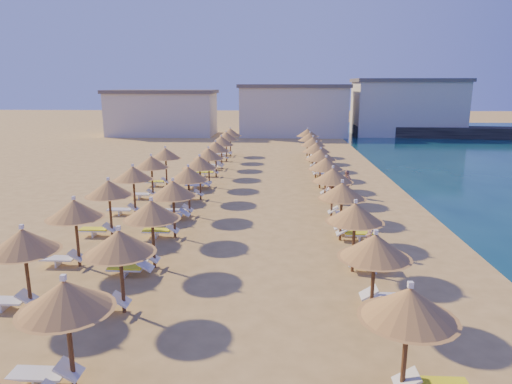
# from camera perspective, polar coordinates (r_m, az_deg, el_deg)

# --- Properties ---
(ground) EXTENTS (220.00, 220.00, 0.00)m
(ground) POSITION_cam_1_polar(r_m,az_deg,el_deg) (22.57, -0.18, -5.56)
(ground) COLOR tan
(ground) RESTS_ON ground
(jetty) EXTENTS (30.27, 7.91, 1.50)m
(jetty) POSITION_cam_1_polar(r_m,az_deg,el_deg) (70.31, 24.48, 6.79)
(jetty) COLOR black
(jetty) RESTS_ON ground
(hotel_blocks) EXTENTS (51.24, 9.85, 8.10)m
(hotel_blocks) POSITION_cam_1_polar(r_m,az_deg,el_deg) (67.65, 5.03, 10.23)
(hotel_blocks) COLOR beige
(hotel_blocks) RESTS_ON ground
(parasol_row_east) EXTENTS (2.31, 43.76, 2.97)m
(parasol_row_east) POSITION_cam_1_polar(r_m,az_deg,el_deg) (27.25, 9.13, 2.77)
(parasol_row_east) COLOR brown
(parasol_row_east) RESTS_ON ground
(parasol_row_west) EXTENTS (2.31, 43.76, 2.97)m
(parasol_row_west) POSITION_cam_1_polar(r_m,az_deg,el_deg) (27.54, -7.71, 2.93)
(parasol_row_west) COLOR brown
(parasol_row_west) RESTS_ON ground
(parasol_row_inland) EXTENTS (2.31, 21.15, 2.97)m
(parasol_row_inland) POSITION_cam_1_polar(r_m,az_deg,el_deg) (24.76, -16.42, 1.33)
(parasol_row_inland) COLOR brown
(parasol_row_inland) RESTS_ON ground
(loungers) EXTENTS (14.32, 42.03, 0.66)m
(loungers) POSITION_cam_1_polar(r_m,az_deg,el_deg) (26.89, -1.88, -1.69)
(loungers) COLOR white
(loungers) RESTS_ON ground
(beachgoer_a) EXTENTS (0.42, 0.61, 1.58)m
(beachgoer_a) POSITION_cam_1_polar(r_m,az_deg,el_deg) (20.65, 14.02, -5.48)
(beachgoer_a) COLOR tan
(beachgoer_a) RESTS_ON ground
(beachgoer_c) EXTENTS (0.92, 1.13, 1.80)m
(beachgoer_c) POSITION_cam_1_polar(r_m,az_deg,el_deg) (30.87, 11.23, 1.09)
(beachgoer_c) COLOR tan
(beachgoer_c) RESTS_ON ground
(beachgoer_b) EXTENTS (0.88, 1.02, 1.81)m
(beachgoer_b) POSITION_cam_1_polar(r_m,az_deg,el_deg) (28.89, 9.30, 0.35)
(beachgoer_b) COLOR tan
(beachgoer_b) RESTS_ON ground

